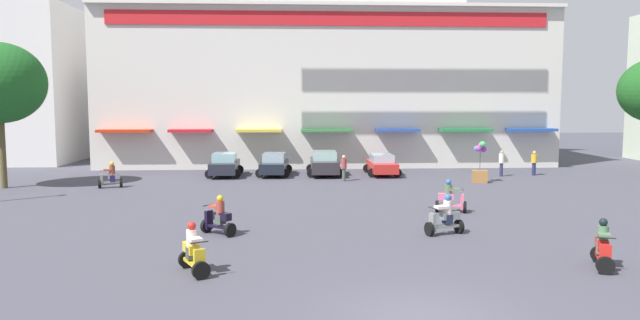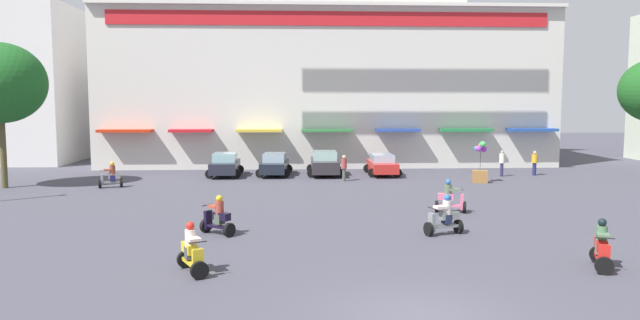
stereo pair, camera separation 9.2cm
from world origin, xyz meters
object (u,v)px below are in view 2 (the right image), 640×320
Objects in this scene: pedestrian_1 at (502,162)px; parked_car_2 at (325,163)px; parked_car_3 at (382,164)px; pedestrian_2 at (535,162)px; balloon_vendor_cart at (480,166)px; scooter_rider_5 at (450,199)px; scooter_rider_1 at (111,177)px; scooter_rider_3 at (602,248)px; scooter_rider_2 at (192,252)px; scooter_rider_0 at (444,218)px; scooter_rider_7 at (218,218)px; parked_car_0 at (225,165)px; parked_car_1 at (275,164)px; pedestrian_0 at (344,166)px.

parked_car_2 is at bearing 173.84° from pedestrian_1.
pedestrian_2 is (10.17, -0.75, 0.21)m from parked_car_3.
balloon_vendor_cart is (9.28, -4.14, 0.23)m from parked_car_2.
pedestrian_2 is at bearing 54.11° from scooter_rider_5.
scooter_rider_3 is (19.59, -17.56, 0.01)m from scooter_rider_1.
balloon_vendor_cart is (4.46, 9.47, 0.41)m from scooter_rider_5.
scooter_rider_3 is 0.96× the size of pedestrian_2.
scooter_rider_2 is at bearing -103.08° from parked_car_2.
parked_car_2 is 2.52× the size of pedestrian_1.
scooter_rider_7 is at bearing 177.08° from scooter_rider_0.
scooter_rider_1 is 14.59m from scooter_rider_7.
scooter_rider_0 is (10.05, -17.81, -0.14)m from parked_car_0.
pedestrian_2 reaches higher than scooter_rider_2.
scooter_rider_5 is (1.41, 4.35, -0.00)m from scooter_rider_0.
parked_car_3 is at bearing 0.28° from parked_car_0.
scooter_rider_3 is at bearing -82.27° from parked_car_3.
parked_car_2 is 11.74m from pedestrian_1.
parked_car_1 is (3.28, 0.23, -0.02)m from parked_car_0.
parked_car_2 is 14.08m from pedestrian_2.
parked_car_0 is at bearing 130.41° from scooter_rider_5.
scooter_rider_7 is at bearing -117.18° from parked_car_3.
pedestrian_0 reaches higher than parked_car_2.
scooter_rider_3 is (3.06, -22.53, -0.09)m from parked_car_3.
balloon_vendor_cart is (5.40, -4.04, 0.32)m from parked_car_3.
scooter_rider_2 is at bearing -66.92° from scooter_rider_1.
parked_car_2 is 1.05× the size of parked_car_3.
scooter_rider_7 is (-1.71, -17.60, -0.12)m from parked_car_1.
scooter_rider_5 is (-2.12, 9.02, 0.00)m from scooter_rider_3.
pedestrian_0 reaches higher than scooter_rider_1.
pedestrian_0 is at bearing 99.03° from scooter_rider_0.
parked_car_0 is at bearing 165.94° from balloon_vendor_cart.
pedestrian_0 is at bearing 67.23° from scooter_rider_7.
parked_car_2 is 14.44m from scooter_rider_5.
scooter_rider_1 is 0.97× the size of scooter_rider_2.
pedestrian_1 is (6.85, 12.35, 0.36)m from scooter_rider_5.
scooter_rider_7 is at bearing -106.13° from parked_car_2.
scooter_rider_3 is 0.61× the size of balloon_vendor_cart.
scooter_rider_2 is 28.98m from pedestrian_2.
pedestrian_2 reaches higher than scooter_rider_3.
parked_car_2 reaches higher than scooter_rider_3.
pedestrian_0 is 0.94× the size of pedestrian_1.
scooter_rider_3 reaches higher than parked_car_3.
pedestrian_2 reaches higher than scooter_rider_0.
pedestrian_0 is (6.10, 14.53, 0.30)m from scooter_rider_7.
parked_car_2 is (3.36, -0.07, 0.06)m from parked_car_1.
scooter_rider_1 is at bearing -171.40° from pedestrian_0.
parked_car_3 is 19.59m from scooter_rider_7.
scooter_rider_1 is 13.84m from pedestrian_0.
scooter_rider_5 is 10.48m from balloon_vendor_cart.
parked_car_0 is 2.59× the size of scooter_rider_0.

